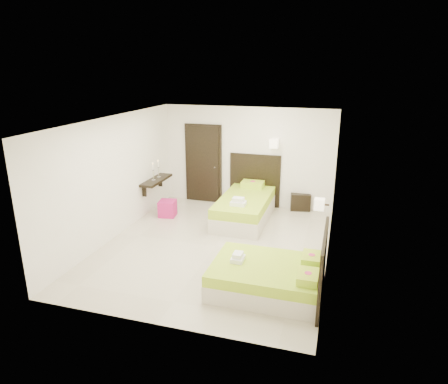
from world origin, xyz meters
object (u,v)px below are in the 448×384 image
(bed_single, at_px, (246,206))
(ottoman, at_px, (167,208))
(bed_double, at_px, (272,276))
(nightstand, at_px, (300,201))

(bed_single, distance_m, ottoman, 1.94)
(bed_double, bearing_deg, bed_single, 111.19)
(bed_double, bearing_deg, ottoman, 138.88)
(bed_single, bearing_deg, bed_double, -68.81)
(bed_single, height_order, ottoman, bed_single)
(nightstand, xyz_separation_m, ottoman, (-3.10, -1.46, -0.02))
(ottoman, bearing_deg, bed_double, -41.12)
(bed_double, height_order, nightstand, bed_double)
(bed_single, height_order, bed_double, bed_single)
(bed_single, relative_size, ottoman, 5.65)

